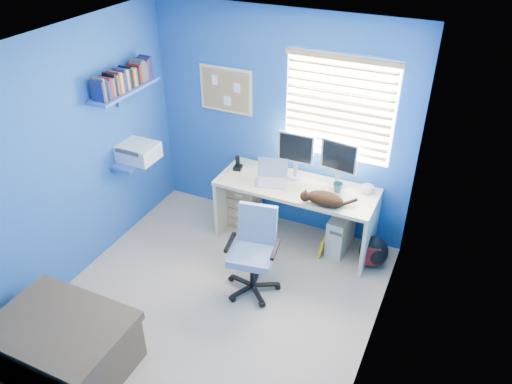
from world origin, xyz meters
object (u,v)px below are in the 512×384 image
at_px(laptop, 271,174).
at_px(tower_pc, 341,232).
at_px(cat, 325,199).
at_px(desk, 295,214).
at_px(office_chair, 254,261).

bearing_deg(laptop, tower_pc, -6.07).
distance_m(laptop, tower_pc, 1.02).
xyz_separation_m(laptop, cat, (0.66, -0.16, -0.04)).
bearing_deg(tower_pc, laptop, -164.94).
height_order(laptop, cat, laptop).
bearing_deg(cat, tower_pc, 50.87).
bearing_deg(desk, tower_pc, 8.12).
bearing_deg(tower_pc, cat, -108.05).
distance_m(tower_pc, office_chair, 1.15).
distance_m(desk, office_chair, 0.90).
height_order(desk, cat, cat).
height_order(laptop, office_chair, laptop).
relative_size(cat, tower_pc, 0.85).
xyz_separation_m(cat, office_chair, (-0.49, -0.67, -0.48)).
relative_size(tower_pc, office_chair, 0.51).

